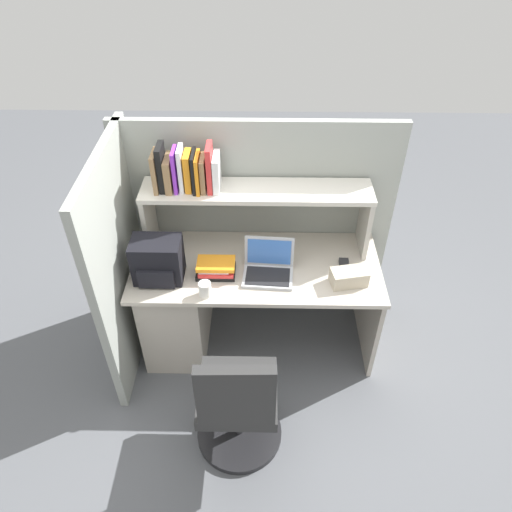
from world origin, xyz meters
name	(u,v)px	position (x,y,z in m)	size (l,w,h in m)	color
ground_plane	(256,339)	(0.00, 0.00, 0.00)	(8.00, 8.00, 0.00)	#595B60
desk	(200,300)	(-0.39, 0.00, 0.40)	(1.60, 0.70, 0.73)	beige
cubicle_partition_rear	(257,224)	(0.00, 0.38, 0.78)	(1.84, 0.05, 1.55)	#939991
cubicle_partition_left	(122,264)	(-0.85, -0.05, 0.78)	(0.05, 1.06, 1.55)	#939991
overhead_hutch	(257,202)	(0.00, 0.20, 1.08)	(1.44, 0.28, 0.45)	#BCB7AC
reference_books_on_shelf	(186,171)	(-0.42, 0.20, 1.30)	(0.40, 0.19, 0.29)	olive
laptop	(268,267)	(0.08, -0.08, 0.78)	(0.33, 0.27, 0.22)	#B7BABF
backpack	(158,261)	(-0.60, -0.12, 0.87)	(0.30, 0.22, 0.28)	black
computer_mouse	(344,265)	(0.56, -0.01, 0.75)	(0.06, 0.10, 0.03)	#262628
paper_cup	(205,289)	(-0.30, -0.28, 0.78)	(0.08, 0.08, 0.10)	white
tissue_box	(349,277)	(0.57, -0.16, 0.78)	(0.22, 0.12, 0.10)	#BFB299
desk_book_stack	(216,268)	(-0.25, -0.08, 0.78)	(0.24, 0.17, 0.10)	black
office_chair	(238,407)	(-0.09, -0.82, 0.39)	(0.52, 0.52, 0.93)	black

